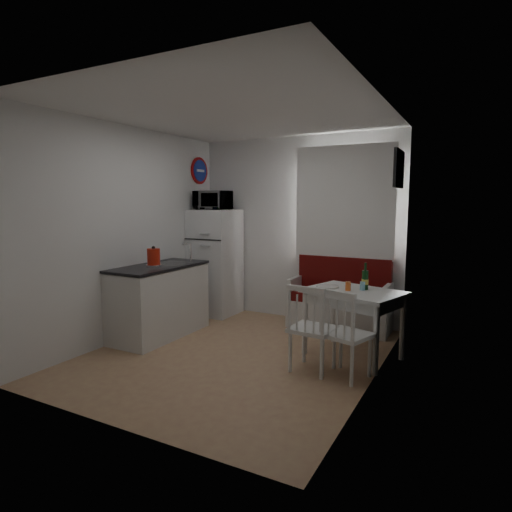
{
  "coord_description": "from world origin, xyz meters",
  "views": [
    {
      "loc": [
        2.34,
        -3.93,
        1.68
      ],
      "look_at": [
        -0.01,
        0.5,
        1.05
      ],
      "focal_mm": 30.0,
      "sensor_mm": 36.0,
      "label": 1
    }
  ],
  "objects": [
    {
      "name": "drinking_glass_orange",
      "position": [
        1.11,
        0.5,
        0.79
      ],
      "size": [
        0.06,
        0.06,
        0.1
      ],
      "primitive_type": "cylinder",
      "color": "orange",
      "rests_on": "dining_table"
    },
    {
      "name": "plate",
      "position": [
        0.86,
        0.57,
        0.75
      ],
      "size": [
        0.25,
        0.25,
        0.02
      ],
      "primitive_type": "cylinder",
      "color": "white",
      "rests_on": "dining_table"
    },
    {
      "name": "fridge",
      "position": [
        -1.18,
        1.4,
        0.78
      ],
      "size": [
        0.63,
        0.63,
        1.57
      ],
      "primitive_type": "cube",
      "color": "white",
      "rests_on": "floor"
    },
    {
      "name": "wall_right",
      "position": [
        1.5,
        0.0,
        1.3
      ],
      "size": [
        0.02,
        3.5,
        2.6
      ],
      "primitive_type": "cube",
      "color": "white",
      "rests_on": "floor"
    },
    {
      "name": "wall_front",
      "position": [
        0.0,
        -1.75,
        1.3
      ],
      "size": [
        3.0,
        0.02,
        2.6
      ],
      "primitive_type": "cube",
      "color": "white",
      "rests_on": "floor"
    },
    {
      "name": "window",
      "position": [
        0.7,
        1.72,
        1.62
      ],
      "size": [
        1.22,
        0.06,
        1.47
      ],
      "primitive_type": "cube",
      "color": "silver",
      "rests_on": "wall_back"
    },
    {
      "name": "wall_left",
      "position": [
        -1.5,
        0.0,
        1.3
      ],
      "size": [
        0.02,
        3.5,
        2.6
      ],
      "primitive_type": "cube",
      "color": "white",
      "rests_on": "floor"
    },
    {
      "name": "wine_bottle",
      "position": [
        1.25,
        0.65,
        0.89
      ],
      "size": [
        0.07,
        0.07,
        0.29
      ],
      "primitive_type": null,
      "color": "#123817",
      "rests_on": "dining_table"
    },
    {
      "name": "ceiling",
      "position": [
        0.0,
        0.0,
        2.6
      ],
      "size": [
        3.0,
        3.5,
        0.02
      ],
      "primitive_type": "cube",
      "color": "white",
      "rests_on": "wall_back"
    },
    {
      "name": "curtain",
      "position": [
        0.7,
        1.65,
        1.68
      ],
      "size": [
        1.35,
        0.02,
        1.5
      ],
      "primitive_type": "cube",
      "color": "white",
      "rests_on": "wall_back"
    },
    {
      "name": "picture_frame",
      "position": [
        1.48,
        1.1,
        2.05
      ],
      "size": [
        0.04,
        0.52,
        0.42
      ],
      "primitive_type": "cube",
      "color": "black",
      "rests_on": "wall_right"
    },
    {
      "name": "wall_back",
      "position": [
        0.0,
        1.75,
        1.3
      ],
      "size": [
        3.0,
        0.02,
        2.6
      ],
      "primitive_type": "cube",
      "color": "white",
      "rests_on": "floor"
    },
    {
      "name": "bench",
      "position": [
        0.72,
        1.51,
        0.31
      ],
      "size": [
        1.32,
        0.51,
        0.95
      ],
      "color": "silver",
      "rests_on": "floor"
    },
    {
      "name": "chair_right",
      "position": [
        1.25,
        -0.11,
        0.54
      ],
      "size": [
        0.51,
        0.5,
        0.47
      ],
      "rotation": [
        0.0,
        0.0,
        -0.3
      ],
      "color": "silver",
      "rests_on": "floor"
    },
    {
      "name": "kitchen_counter",
      "position": [
        -1.2,
        0.16,
        0.46
      ],
      "size": [
        0.62,
        1.32,
        1.16
      ],
      "color": "silver",
      "rests_on": "floor"
    },
    {
      "name": "wall_sign",
      "position": [
        -1.47,
        1.45,
        2.15
      ],
      "size": [
        0.03,
        0.4,
        0.4
      ],
      "primitive_type": "cylinder",
      "rotation": [
        0.0,
        1.57,
        0.0
      ],
      "color": "navy",
      "rests_on": "wall_left"
    },
    {
      "name": "microwave",
      "position": [
        -1.18,
        1.35,
        1.71
      ],
      "size": [
        0.5,
        0.34,
        0.28
      ],
      "primitive_type": "imported",
      "color": "white",
      "rests_on": "fridge"
    },
    {
      "name": "floor",
      "position": [
        0.0,
        0.0,
        0.0
      ],
      "size": [
        3.0,
        3.5,
        0.02
      ],
      "primitive_type": "cube",
      "color": "#AC7B5C",
      "rests_on": "ground"
    },
    {
      "name": "kettle",
      "position": [
        -1.15,
        0.01,
        1.02
      ],
      "size": [
        0.18,
        0.18,
        0.25
      ],
      "primitive_type": "cylinder",
      "color": "red",
      "rests_on": "kitchen_counter"
    },
    {
      "name": "drinking_glass_blue",
      "position": [
        1.24,
        0.6,
        0.79
      ],
      "size": [
        0.06,
        0.06,
        0.09
      ],
      "primitive_type": "cylinder",
      "color": "#7FC0D8",
      "rests_on": "dining_table"
    },
    {
      "name": "dining_table",
      "position": [
        1.16,
        0.55,
        0.66
      ],
      "size": [
        1.14,
        0.94,
        0.74
      ],
      "rotation": [
        0.0,
        0.0,
        -0.29
      ],
      "color": "silver",
      "rests_on": "floor"
    },
    {
      "name": "chair_left",
      "position": [
        0.91,
        -0.11,
        0.55
      ],
      "size": [
        0.44,
        0.43,
        0.48
      ],
      "rotation": [
        0.0,
        0.0,
        -0.07
      ],
      "color": "silver",
      "rests_on": "floor"
    }
  ]
}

